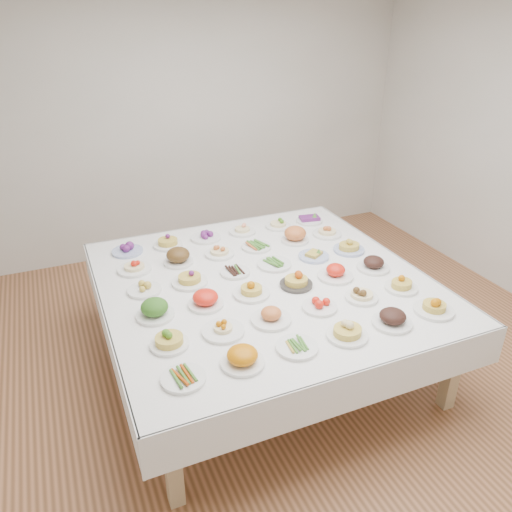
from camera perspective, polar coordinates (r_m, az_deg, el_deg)
name	(u,v)px	position (r m, az deg, el deg)	size (l,w,h in m)	color
room_envelope	(303,135)	(3.39, 5.42, 13.58)	(5.02, 5.02, 2.81)	#A56A45
display_table	(264,287)	(3.79, 0.90, -3.54)	(2.37, 2.37, 0.75)	white
dish_0	(183,377)	(2.84, -8.30, -13.51)	(0.25, 0.25, 0.06)	white
dish_1	(242,354)	(2.88, -1.57, -11.10)	(0.25, 0.25, 0.15)	white
dish_2	(297,346)	(3.04, 4.71, -10.24)	(0.25, 0.25, 0.05)	white
dish_3	(348,327)	(3.15, 10.45, -7.99)	(0.26, 0.26, 0.16)	white
dish_4	(393,315)	(3.33, 15.38, -6.51)	(0.28, 0.28, 0.15)	white
dish_5	(435,303)	(3.54, 19.76, -5.06)	(0.26, 0.26, 0.15)	white
dish_6	(169,337)	(3.07, -9.92, -9.14)	(0.23, 0.23, 0.14)	white
dish_7	(223,325)	(3.15, -3.79, -7.91)	(0.27, 0.27, 0.13)	white
dish_8	(271,313)	(3.25, 1.75, -6.55)	(0.26, 0.26, 0.13)	white
dish_9	(320,304)	(3.41, 7.29, -5.41)	(0.24, 0.24, 0.10)	white
dish_10	(362,292)	(3.56, 12.03, -3.99)	(0.23, 0.23, 0.13)	white
dish_11	(402,282)	(3.75, 16.33, -2.89)	(0.23, 0.23, 0.13)	white
dish_12	(154,307)	(3.35, -11.53, -5.71)	(0.28, 0.28, 0.16)	white
dish_13	(205,297)	(3.42, -5.80, -4.70)	(0.26, 0.26, 0.14)	white
dish_14	(251,287)	(3.53, -0.54, -3.53)	(0.26, 0.26, 0.15)	white
dish_15	(296,277)	(3.65, 4.64, -2.46)	(0.24, 0.24, 0.15)	#2F2D2A
dish_16	(336,270)	(3.80, 9.09, -1.58)	(0.27, 0.27, 0.14)	white
dish_17	(374,262)	(3.98, 13.30, -0.69)	(0.25, 0.25, 0.13)	white
dish_18	(144,287)	(3.67, -12.66, -3.49)	(0.24, 0.24, 0.09)	white
dish_19	(189,275)	(3.70, -7.62, -2.22)	(0.26, 0.26, 0.15)	white
dish_20	(235,271)	(3.83, -2.40, -1.75)	(0.22, 0.22, 0.05)	white
dish_21	(274,262)	(3.94, 2.11, -0.74)	(0.27, 0.27, 0.06)	white
dish_22	(314,254)	(4.09, 6.63, 0.25)	(0.24, 0.24, 0.10)	#4C66B2
dish_23	(349,243)	(4.23, 10.63, 1.46)	(0.26, 0.26, 0.16)	#4C66B2
dish_24	(134,263)	(3.96, -13.78, -0.80)	(0.26, 0.26, 0.14)	white
dish_25	(178,255)	(4.00, -8.90, 0.09)	(0.25, 0.25, 0.15)	white
dish_26	(220,250)	(4.11, -4.19, 0.73)	(0.24, 0.24, 0.12)	white
dish_27	(257,245)	(4.23, 0.06, 1.22)	(0.25, 0.25, 0.06)	white
dish_28	(295,235)	(4.35, 4.50, 2.46)	(0.24, 0.24, 0.14)	white
dish_29	(327,229)	(4.51, 8.16, 3.10)	(0.26, 0.26, 0.14)	white
dish_30	(127,247)	(4.28, -14.54, 1.01)	(0.25, 0.25, 0.12)	#4C66B2
dish_31	(168,240)	(4.31, -10.07, 1.85)	(0.24, 0.24, 0.14)	white
dish_32	(206,235)	(4.41, -5.78, 2.43)	(0.26, 0.26, 0.10)	white
dish_33	(242,228)	(4.51, -1.57, 3.21)	(0.24, 0.24, 0.11)	white
dish_34	(278,223)	(4.63, 2.55, 3.82)	(0.23, 0.23, 0.11)	white
dish_35	(310,217)	(4.78, 6.14, 4.45)	(0.24, 0.24, 0.11)	white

